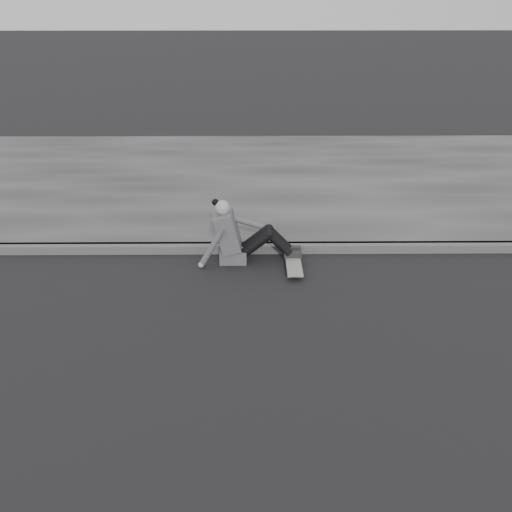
{
  "coord_description": "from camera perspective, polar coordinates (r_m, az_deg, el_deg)",
  "views": [
    {
      "loc": [
        -0.11,
        -4.61,
        3.45
      ],
      "look_at": [
        -0.06,
        1.42,
        0.5
      ],
      "focal_mm": 40.0,
      "sensor_mm": 36.0,
      "label": 1
    }
  ],
  "objects": [
    {
      "name": "skateboard",
      "position": [
        7.51,
        3.78,
        -0.75
      ],
      "size": [
        0.2,
        0.78,
        0.09
      ],
      "color": "#9F9F9A",
      "rests_on": "ground"
    },
    {
      "name": "ground",
      "position": [
        5.76,
        0.74,
        -10.76
      ],
      "size": [
        80.0,
        80.0,
        0.0
      ],
      "primitive_type": "plane",
      "color": "black",
      "rests_on": "ground"
    },
    {
      "name": "seated_woman",
      "position": [
        7.59,
        -1.83,
        2.02
      ],
      "size": [
        1.38,
        0.46,
        0.88
      ],
      "color": "#4D4E50",
      "rests_on": "ground"
    },
    {
      "name": "curb",
      "position": [
        7.95,
        0.36,
        0.81
      ],
      "size": [
        24.0,
        0.16,
        0.12
      ],
      "primitive_type": "cube",
      "color": "#4F4F4F",
      "rests_on": "ground"
    },
    {
      "name": "sidewalk",
      "position": [
        10.76,
        0.13,
        7.69
      ],
      "size": [
        24.0,
        6.0,
        0.12
      ],
      "primitive_type": "cube",
      "color": "#3A3A3A",
      "rests_on": "ground"
    }
  ]
}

